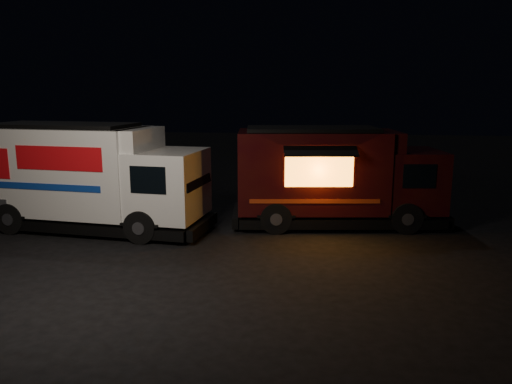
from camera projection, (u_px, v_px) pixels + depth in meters
name	position (u px, v px, depth m)	size (l,w,h in m)	color
ground	(226.00, 256.00, 13.59)	(80.00, 80.00, 0.00)	black
white_truck	(94.00, 177.00, 16.00)	(7.53, 2.57, 3.41)	silver
red_truck	(339.00, 176.00, 16.58)	(7.02, 2.58, 3.27)	black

